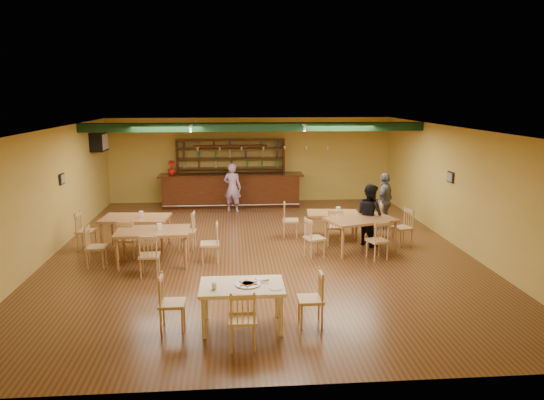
{
  "coord_description": "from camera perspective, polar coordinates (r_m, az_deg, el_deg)",
  "views": [
    {
      "loc": [
        -0.67,
        -12.06,
        3.79
      ],
      "look_at": [
        0.34,
        0.6,
        1.15
      ],
      "focal_mm": 33.53,
      "sensor_mm": 36.0,
      "label": 1
    }
  ],
  "objects": [
    {
      "name": "floor",
      "position": [
        12.66,
        -1.32,
        -5.68
      ],
      "size": [
        12.0,
        12.0,
        0.0
      ],
      "primitive_type": "plane",
      "color": "#532B17",
      "rests_on": "ground"
    },
    {
      "name": "ceiling_beam",
      "position": [
        14.9,
        -1.99,
        8.2
      ],
      "size": [
        10.0,
        0.3,
        0.25
      ],
      "primitive_type": "cube",
      "color": "black",
      "rests_on": "ceiling"
    },
    {
      "name": "track_rail_left",
      "position": [
        15.52,
        -8.82,
        8.47
      ],
      "size": [
        0.05,
        2.5,
        0.05
      ],
      "primitive_type": "cube",
      "color": "silver",
      "rests_on": "ceiling"
    },
    {
      "name": "track_rail_right",
      "position": [
        15.62,
        3.1,
        8.61
      ],
      "size": [
        0.05,
        2.5,
        0.05
      ],
      "primitive_type": "cube",
      "color": "silver",
      "rests_on": "ceiling"
    },
    {
      "name": "ac_unit",
      "position": [
        16.84,
        -18.85,
        6.21
      ],
      "size": [
        0.34,
        0.7,
        0.48
      ],
      "primitive_type": "cube",
      "color": "silver",
      "rests_on": "wall_left"
    },
    {
      "name": "picture_left",
      "position": [
        13.91,
        -22.53,
        2.2
      ],
      "size": [
        0.04,
        0.34,
        0.28
      ],
      "primitive_type": "cube",
      "color": "black",
      "rests_on": "wall_left"
    },
    {
      "name": "picture_right",
      "position": [
        13.93,
        19.42,
        2.44
      ],
      "size": [
        0.04,
        0.34,
        0.28
      ],
      "primitive_type": "cube",
      "color": "black",
      "rests_on": "wall_right"
    },
    {
      "name": "bar_counter",
      "position": [
        17.51,
        -4.59,
        1.09
      ],
      "size": [
        4.9,
        0.85,
        1.13
      ],
      "primitive_type": "cube",
      "color": "#38170B",
      "rests_on": "ground"
    },
    {
      "name": "back_bar_hutch",
      "position": [
        18.03,
        -4.62,
        3.25
      ],
      "size": [
        3.79,
        0.4,
        2.28
      ],
      "primitive_type": "cube",
      "color": "#38170B",
      "rests_on": "ground"
    },
    {
      "name": "poinsettia",
      "position": [
        17.5,
        -11.21,
        3.59
      ],
      "size": [
        0.35,
        0.35,
        0.49
      ],
      "primitive_type": "imported",
      "rotation": [
        0.0,
        0.0,
        0.35
      ],
      "color": "#B61910",
      "rests_on": "bar_counter"
    },
    {
      "name": "dining_table_a",
      "position": [
        13.14,
        -14.99,
        -3.59
      ],
      "size": [
        1.71,
        1.12,
        0.81
      ],
      "primitive_type": "cube",
      "rotation": [
        0.0,
        0.0,
        -0.09
      ],
      "color": "#AB6B3C",
      "rests_on": "ground"
    },
    {
      "name": "dining_table_b",
      "position": [
        13.85,
        6.79,
        -2.76
      ],
      "size": [
        1.44,
        0.96,
        0.68
      ],
      "primitive_type": "cube",
      "rotation": [
        0.0,
        0.0,
        -0.11
      ],
      "color": "#AB6B3C",
      "rests_on": "ground"
    },
    {
      "name": "dining_table_c",
      "position": [
        11.82,
        -13.15,
        -5.2
      ],
      "size": [
        1.65,
        1.02,
        0.81
      ],
      "primitive_type": "cube",
      "rotation": [
        0.0,
        0.0,
        0.03
      ],
      "color": "#AB6B3C",
      "rests_on": "ground"
    },
    {
      "name": "dining_table_d",
      "position": [
        12.74,
        9.88,
        -3.84
      ],
      "size": [
        1.85,
        1.43,
        0.81
      ],
      "primitive_type": "cube",
      "rotation": [
        0.0,
        0.0,
        0.31
      ],
      "color": "#AB6B3C",
      "rests_on": "ground"
    },
    {
      "name": "near_table",
      "position": [
        8.57,
        -3.38,
        -11.8
      ],
      "size": [
        1.38,
        0.89,
        0.74
      ],
      "primitive_type": "cube",
      "rotation": [
        0.0,
        0.0,
        -0.01
      ],
      "color": "beige",
      "rests_on": "ground"
    },
    {
      "name": "pizza_tray",
      "position": [
        8.43,
        -2.73,
        -9.44
      ],
      "size": [
        0.45,
        0.45,
        0.01
      ],
      "primitive_type": "cylinder",
      "rotation": [
        0.0,
        0.0,
        0.14
      ],
      "color": "silver",
      "rests_on": "near_table"
    },
    {
      "name": "parmesan_shaker",
      "position": [
        8.28,
        -6.5,
        -9.56
      ],
      "size": [
        0.07,
        0.07,
        0.11
      ],
      "primitive_type": "cylinder",
      "rotation": [
        0.0,
        0.0,
        -0.01
      ],
      "color": "#EAE5C6",
      "rests_on": "near_table"
    },
    {
      "name": "napkin_stack",
      "position": [
        8.62,
        -1.12,
        -8.89
      ],
      "size": [
        0.24,
        0.22,
        0.03
      ],
      "primitive_type": "cube",
      "rotation": [
        0.0,
        0.0,
        0.43
      ],
      "color": "white",
      "rests_on": "near_table"
    },
    {
      "name": "pizza_server",
      "position": [
        8.48,
        -1.73,
        -9.24
      ],
      "size": [
        0.33,
        0.12,
        0.0
      ],
      "primitive_type": "cube",
      "rotation": [
        0.0,
        0.0,
        -0.09
      ],
      "color": "silver",
      "rests_on": "pizza_tray"
    },
    {
      "name": "side_plate",
      "position": [
        8.27,
        0.43,
        -9.87
      ],
      "size": [
        0.22,
        0.22,
        0.01
      ],
      "primitive_type": "cylinder",
      "rotation": [
        0.0,
        0.0,
        -0.01
      ],
      "color": "white",
      "rests_on": "near_table"
    },
    {
      "name": "patron_bar",
      "position": [
        16.65,
        -4.47,
        1.39
      ],
      "size": [
        0.68,
        0.55,
        1.61
      ],
      "primitive_type": "imported",
      "rotation": [
        0.0,
        0.0,
        2.82
      ],
      "color": "#9F54B7",
      "rests_on": "ground"
    },
    {
      "name": "patron_right_a",
      "position": [
        13.17,
        10.93,
        -1.62
      ],
      "size": [
        0.87,
        0.95,
        1.59
      ],
      "primitive_type": "imported",
      "rotation": [
        0.0,
        0.0,
        2.0
      ],
      "color": "black",
      "rests_on": "ground"
    },
    {
      "name": "patron_right_b",
      "position": [
        14.83,
        12.52,
        -0.12
      ],
      "size": [
        0.89,
        1.0,
        1.62
      ],
      "primitive_type": "imported",
      "rotation": [
        0.0,
        0.0,
        4.06
      ],
      "color": "slate",
      "rests_on": "ground"
    }
  ]
}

